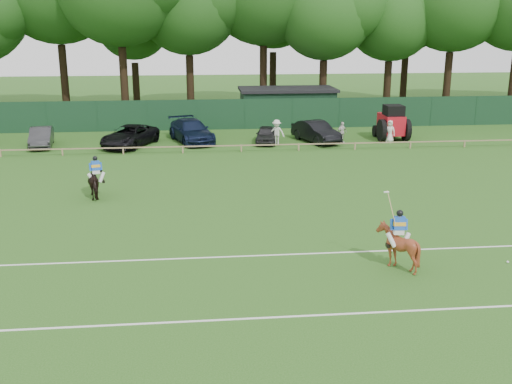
{
  "coord_description": "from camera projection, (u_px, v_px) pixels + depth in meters",
  "views": [
    {
      "loc": [
        -2.06,
        -22.28,
        8.67
      ],
      "look_at": [
        0.5,
        3.0,
        1.4
      ],
      "focal_mm": 42.0,
      "sensor_mm": 36.0,
      "label": 1
    }
  ],
  "objects": [
    {
      "name": "spectator_mid",
      "position": [
        342.0,
        132.0,
        44.0
      ],
      "size": [
        1.0,
        0.77,
        1.57
      ],
      "primitive_type": "imported",
      "rotation": [
        0.0,
        0.0,
        0.48
      ],
      "color": "silver",
      "rests_on": "ground"
    },
    {
      "name": "rider_chestnut",
      "position": [
        399.0,
        227.0,
        21.41
      ],
      "size": [
        0.94,
        0.61,
        2.05
      ],
      "rotation": [
        0.0,
        0.0,
        3.05
      ],
      "color": "silver",
      "rests_on": "ground"
    },
    {
      "name": "sedan_grey",
      "position": [
        41.0,
        137.0,
        42.7
      ],
      "size": [
        2.07,
        4.37,
        1.38
      ],
      "primitive_type": "imported",
      "rotation": [
        0.0,
        0.0,
        0.15
      ],
      "color": "#323335",
      "rests_on": "ground"
    },
    {
      "name": "tractor",
      "position": [
        392.0,
        123.0,
        45.18
      ],
      "size": [
        2.21,
        3.15,
        2.65
      ],
      "rotation": [
        0.0,
        0.0,
        -0.0
      ],
      "color": "red",
      "rests_on": "ground"
    },
    {
      "name": "horse_chestnut",
      "position": [
        398.0,
        246.0,
        21.63
      ],
      "size": [
        1.46,
        1.61,
        1.65
      ],
      "primitive_type": "imported",
      "rotation": [
        0.0,
        0.0,
        3.05
      ],
      "color": "maroon",
      "rests_on": "ground"
    },
    {
      "name": "utility_shed",
      "position": [
        287.0,
        105.0,
        52.75
      ],
      "size": [
        8.4,
        4.4,
        3.04
      ],
      "color": "#14331E",
      "rests_on": "ground"
    },
    {
      "name": "estate_black",
      "position": [
        316.0,
        132.0,
        44.36
      ],
      "size": [
        3.21,
        4.99,
        1.55
      ],
      "primitive_type": "imported",
      "rotation": [
        0.0,
        0.0,
        0.36
      ],
      "color": "black",
      "rests_on": "ground"
    },
    {
      "name": "spectator_left",
      "position": [
        277.0,
        132.0,
        43.32
      ],
      "size": [
        1.36,
        1.09,
        1.83
      ],
      "primitive_type": "imported",
      "rotation": [
        0.0,
        0.0,
        -0.4
      ],
      "color": "beige",
      "rests_on": "ground"
    },
    {
      "name": "spectator_right",
      "position": [
        390.0,
        131.0,
        44.18
      ],
      "size": [
        0.97,
        0.88,
        1.66
      ],
      "primitive_type": "imported",
      "rotation": [
        0.0,
        0.0,
        -0.56
      ],
      "color": "silver",
      "rests_on": "ground"
    },
    {
      "name": "pitch_rail",
      "position": [
        227.0,
        146.0,
        40.99
      ],
      "size": [
        62.1,
        0.1,
        0.5
      ],
      "color": "#997F5B",
      "rests_on": "ground"
    },
    {
      "name": "polo_ball",
      "position": [
        508.0,
        262.0,
        22.25
      ],
      "size": [
        0.09,
        0.09,
        0.09
      ],
      "primitive_type": "sphere",
      "color": "silver",
      "rests_on": "ground"
    },
    {
      "name": "sedan_navy",
      "position": [
        191.0,
        131.0,
        44.41
      ],
      "size": [
        3.89,
        6.09,
        1.64
      ],
      "primitive_type": "imported",
      "rotation": [
        0.0,
        0.0,
        0.3
      ],
      "color": "#111B37",
      "rests_on": "ground"
    },
    {
      "name": "pitch_lines",
      "position": [
        261.0,
        283.0,
        20.55
      ],
      "size": [
        60.0,
        5.1,
        0.01
      ],
      "color": "silver",
      "rests_on": "ground"
    },
    {
      "name": "perimeter_fence",
      "position": [
        221.0,
        114.0,
        49.38
      ],
      "size": [
        92.08,
        0.08,
        2.5
      ],
      "color": "#14351E",
      "rests_on": "ground"
    },
    {
      "name": "tree_row",
      "position": [
        238.0,
        115.0,
        57.57
      ],
      "size": [
        96.0,
        12.0,
        21.0
      ],
      "primitive_type": null,
      "color": "#26561C",
      "rests_on": "ground"
    },
    {
      "name": "horse_dark",
      "position": [
        97.0,
        182.0,
        30.36
      ],
      "size": [
        1.35,
        2.04,
        1.58
      ],
      "primitive_type": "imported",
      "rotation": [
        0.0,
        0.0,
        3.43
      ],
      "color": "black",
      "rests_on": "ground"
    },
    {
      "name": "rider_dark",
      "position": [
        96.0,
        169.0,
        30.15
      ],
      "size": [
        0.92,
        0.51,
        1.41
      ],
      "rotation": [
        0.0,
        0.0,
        3.43
      ],
      "color": "silver",
      "rests_on": "ground"
    },
    {
      "name": "hatch_grey",
      "position": [
        266.0,
        135.0,
        44.02
      ],
      "size": [
        2.03,
        3.82,
        1.24
      ],
      "primitive_type": "imported",
      "rotation": [
        0.0,
        0.0,
        -0.16
      ],
      "color": "#2A2A2C",
      "rests_on": "ground"
    },
    {
      "name": "suv_black",
      "position": [
        130.0,
        136.0,
        42.88
      ],
      "size": [
        4.35,
        5.89,
        1.49
      ],
      "primitive_type": "imported",
      "rotation": [
        0.0,
        0.0,
        -0.4
      ],
      "color": "black",
      "rests_on": "ground"
    },
    {
      "name": "ground",
      "position": [
        251.0,
        247.0,
        23.9
      ],
      "size": [
        160.0,
        160.0,
        0.0
      ],
      "primitive_type": "plane",
      "color": "#1E4C14",
      "rests_on": "ground"
    }
  ]
}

